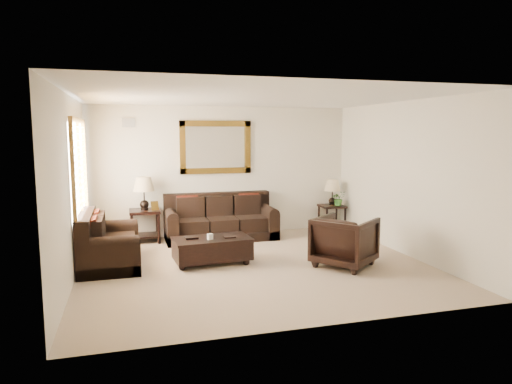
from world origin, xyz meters
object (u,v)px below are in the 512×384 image
object	(u,v)px
end_table_left	(144,200)
armchair	(345,239)
sofa	(220,222)
coffee_table	(212,248)
loveseat	(106,246)
end_table_right	(332,197)

from	to	relation	value
end_table_left	armchair	size ratio (longest dim) A/B	1.45
sofa	armchair	bearing A→B (deg)	-58.12
sofa	coffee_table	xyz separation A→B (m)	(-0.49, -1.76, -0.06)
sofa	loveseat	world-z (taller)	sofa
end_table_right	coffee_table	world-z (taller)	end_table_right
sofa	armchair	size ratio (longest dim) A/B	2.50
end_table_right	armchair	size ratio (longest dim) A/B	1.26
end_table_left	coffee_table	distance (m)	2.20
sofa	end_table_left	bearing A→B (deg)	176.01
loveseat	end_table_left	xyz separation A→B (m)	(0.67, 1.53, 0.52)
end_table_left	end_table_right	bearing A→B (deg)	0.56
coffee_table	armchair	world-z (taller)	armchair
end_table_right	armchair	bearing A→B (deg)	-111.06
sofa	coffee_table	size ratio (longest dim) A/B	1.70
coffee_table	loveseat	bearing A→B (deg)	164.17
end_table_right	armchair	world-z (taller)	end_table_right
sofa	armchair	world-z (taller)	sofa
sofa	end_table_right	distance (m)	2.60
loveseat	coffee_table	bearing A→B (deg)	-101.29
loveseat	coffee_table	distance (m)	1.71
coffee_table	armchair	bearing A→B (deg)	-24.16
loveseat	end_table_right	distance (m)	4.99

